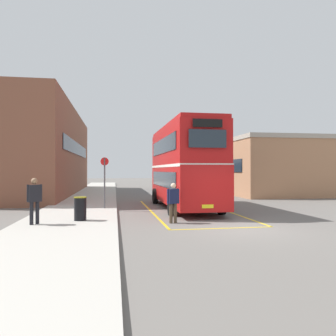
{
  "coord_description": "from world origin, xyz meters",
  "views": [
    {
      "loc": [
        -4.61,
        -12.0,
        2.21
      ],
      "look_at": [
        -1.13,
        9.95,
        2.36
      ],
      "focal_mm": 35.97,
      "sensor_mm": 36.0,
      "label": 1
    }
  ],
  "objects_px": {
    "double_decker_bus": "(184,165)",
    "bus_stop_sign": "(105,178)",
    "litter_bin": "(80,209)",
    "single_deck_bus": "(181,176)",
    "pedestrian_boarding": "(173,200)",
    "pedestrian_waiting_near": "(34,197)"
  },
  "relations": [
    {
      "from": "litter_bin",
      "to": "double_decker_bus",
      "type": "bearing_deg",
      "value": 42.28
    },
    {
      "from": "litter_bin",
      "to": "bus_stop_sign",
      "type": "bearing_deg",
      "value": 78.86
    },
    {
      "from": "double_decker_bus",
      "to": "bus_stop_sign",
      "type": "distance_m",
      "value": 4.59
    },
    {
      "from": "double_decker_bus",
      "to": "litter_bin",
      "type": "height_order",
      "value": "double_decker_bus"
    },
    {
      "from": "single_deck_bus",
      "to": "litter_bin",
      "type": "bearing_deg",
      "value": -112.1
    },
    {
      "from": "double_decker_bus",
      "to": "bus_stop_sign",
      "type": "xyz_separation_m",
      "value": [
        -4.5,
        -0.52,
        -0.71
      ]
    },
    {
      "from": "single_deck_bus",
      "to": "litter_bin",
      "type": "xyz_separation_m",
      "value": [
        -8.22,
        -20.24,
        -1.01
      ]
    },
    {
      "from": "single_deck_bus",
      "to": "litter_bin",
      "type": "height_order",
      "value": "single_deck_bus"
    },
    {
      "from": "double_decker_bus",
      "to": "pedestrian_waiting_near",
      "type": "height_order",
      "value": "double_decker_bus"
    },
    {
      "from": "pedestrian_boarding",
      "to": "double_decker_bus",
      "type": "bearing_deg",
      "value": 73.8
    },
    {
      "from": "single_deck_bus",
      "to": "pedestrian_boarding",
      "type": "xyz_separation_m",
      "value": [
        -4.4,
        -20.65,
        -0.67
      ]
    },
    {
      "from": "double_decker_bus",
      "to": "single_deck_bus",
      "type": "height_order",
      "value": "double_decker_bus"
    },
    {
      "from": "double_decker_bus",
      "to": "single_deck_bus",
      "type": "bearing_deg",
      "value": 79.45
    },
    {
      "from": "single_deck_bus",
      "to": "pedestrian_boarding",
      "type": "relative_size",
      "value": 6.01
    },
    {
      "from": "pedestrian_waiting_near",
      "to": "litter_bin",
      "type": "bearing_deg",
      "value": 25.86
    },
    {
      "from": "pedestrian_waiting_near",
      "to": "pedestrian_boarding",
      "type": "bearing_deg",
      "value": 3.9
    },
    {
      "from": "single_deck_bus",
      "to": "pedestrian_waiting_near",
      "type": "relative_size",
      "value": 5.67
    },
    {
      "from": "bus_stop_sign",
      "to": "pedestrian_waiting_near",
      "type": "bearing_deg",
      "value": -115.78
    },
    {
      "from": "double_decker_bus",
      "to": "bus_stop_sign",
      "type": "height_order",
      "value": "double_decker_bus"
    },
    {
      "from": "single_deck_bus",
      "to": "pedestrian_boarding",
      "type": "height_order",
      "value": "single_deck_bus"
    },
    {
      "from": "pedestrian_boarding",
      "to": "pedestrian_waiting_near",
      "type": "distance_m",
      "value": 5.46
    },
    {
      "from": "double_decker_bus",
      "to": "pedestrian_boarding",
      "type": "xyz_separation_m",
      "value": [
        -1.54,
        -5.29,
        -1.55
      ]
    }
  ]
}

